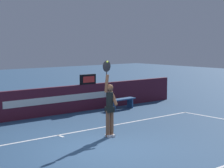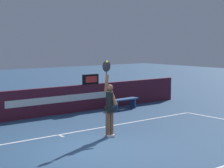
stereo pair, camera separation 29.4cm
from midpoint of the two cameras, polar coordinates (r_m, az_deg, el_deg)
The scene contains 7 objects.
ground_plane at distance 10.75m, azimuth -1.38°, elevation -9.48°, with size 60.00×60.00×0.00m, color #2C4D71.
court_lines at distance 10.38m, azimuth 0.25°, elevation -10.03°, with size 12.37×5.18×0.00m.
back_wall at distance 14.88m, azimuth -13.26°, elevation -3.03°, with size 16.59×0.18×1.11m.
speed_display at distance 16.50m, azimuth -2.65°, elevation 0.71°, with size 0.76×0.14×0.42m.
tennis_player at distance 11.87m, azimuth 0.34°, elevation -3.18°, with size 0.42×0.37×2.35m.
tennis_ball at distance 11.49m, azimuth 0.00°, elevation 3.27°, with size 0.07×0.07×0.07m.
courtside_bench_near at distance 16.82m, azimuth 2.30°, elevation -2.54°, with size 1.42×0.44×0.46m.
Camera 2 is at (-6.15, -8.33, 2.91)m, focal length 62.48 mm.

